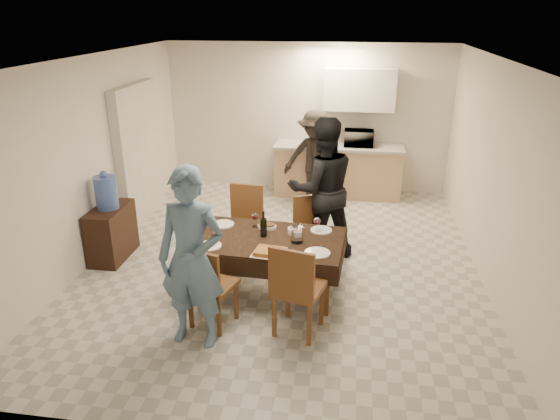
{
  "coord_description": "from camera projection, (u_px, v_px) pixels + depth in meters",
  "views": [
    {
      "loc": [
        0.81,
        -5.86,
        3.14
      ],
      "look_at": [
        -0.0,
        -0.3,
        0.85
      ],
      "focal_mm": 32.0,
      "sensor_mm": 36.0,
      "label": 1
    }
  ],
  "objects": [
    {
      "name": "chair_near_right",
      "position": [
        298.0,
        282.0,
        4.91
      ],
      "size": [
        0.57,
        0.58,
        0.56
      ],
      "rotation": [
        0.0,
        0.0,
        -0.25
      ],
      "color": "brown",
      "rests_on": "floor"
    },
    {
      "name": "wall_back",
      "position": [
        307.0,
        118.0,
        8.92
      ],
      "size": [
        5.0,
        0.02,
        2.6
      ],
      "primitive_type": "cube",
      "color": "silver",
      "rests_on": "floor"
    },
    {
      "name": "wine_glass_b",
      "position": [
        317.0,
        225.0,
        5.84
      ],
      "size": [
        0.09,
        0.09,
        0.19
      ],
      "primitive_type": null,
      "color": "white",
      "rests_on": "dining_table"
    },
    {
      "name": "chair_near_left",
      "position": [
        210.0,
        280.0,
        5.06
      ],
      "size": [
        0.53,
        0.54,
        0.51
      ],
      "rotation": [
        0.0,
        0.0,
        -0.3
      ],
      "color": "brown",
      "rests_on": "floor"
    },
    {
      "name": "plate_far_left",
      "position": [
        223.0,
        224.0,
        6.08
      ],
      "size": [
        0.27,
        0.27,
        0.02
      ],
      "primitive_type": "cylinder",
      "color": "white",
      "rests_on": "dining_table"
    },
    {
      "name": "savoury_tart",
      "position": [
        270.0,
        252.0,
        5.35
      ],
      "size": [
        0.42,
        0.33,
        0.05
      ],
      "primitive_type": "cube",
      "rotation": [
        0.0,
        0.0,
        -0.12
      ],
      "color": "#B87B36",
      "rests_on": "dining_table"
    },
    {
      "name": "plate_near_left",
      "position": [
        209.0,
        246.0,
        5.53
      ],
      "size": [
        0.27,
        0.27,
        0.02
      ],
      "primitive_type": "cylinder",
      "color": "white",
      "rests_on": "dining_table"
    },
    {
      "name": "kitchen_worktop",
      "position": [
        339.0,
        147.0,
        8.7
      ],
      "size": [
        2.24,
        0.64,
        0.05
      ],
      "primitive_type": "cube",
      "color": "#A1A29D",
      "rests_on": "kitchen_base_cabinet"
    },
    {
      "name": "wine_glass_a",
      "position": [
        215.0,
        238.0,
        5.54
      ],
      "size": [
        0.08,
        0.08,
        0.17
      ],
      "primitive_type": null,
      "color": "white",
      "rests_on": "dining_table"
    },
    {
      "name": "dining_table",
      "position": [
        267.0,
        241.0,
        5.74
      ],
      "size": [
        1.8,
        1.12,
        0.68
      ],
      "rotation": [
        0.0,
        0.0,
        -0.06
      ],
      "color": "black",
      "rests_on": "floor"
    },
    {
      "name": "water_jug",
      "position": [
        106.0,
        193.0,
        6.42
      ],
      "size": [
        0.28,
        0.28,
        0.43
      ],
      "primitive_type": "cylinder",
      "color": "#4F73D4",
      "rests_on": "console"
    },
    {
      "name": "person_near",
      "position": [
        192.0,
        259.0,
        4.75
      ],
      "size": [
        0.7,
        0.49,
        1.83
      ],
      "primitive_type": "imported",
      "rotation": [
        0.0,
        0.0,
        -0.08
      ],
      "color": "slate",
      "rests_on": "floor"
    },
    {
      "name": "water_pitcher",
      "position": [
        297.0,
        234.0,
        5.6
      ],
      "size": [
        0.13,
        0.13,
        0.2
      ],
      "primitive_type": "cylinder",
      "color": "white",
      "rests_on": "dining_table"
    },
    {
      "name": "wall_left",
      "position": [
        94.0,
        159.0,
        6.5
      ],
      "size": [
        0.02,
        6.0,
        2.6
      ],
      "primitive_type": "cube",
      "color": "silver",
      "rests_on": "floor"
    },
    {
      "name": "upper_cabinet",
      "position": [
        360.0,
        90.0,
        8.43
      ],
      "size": [
        1.2,
        0.34,
        0.7
      ],
      "primitive_type": "cube",
      "color": "white",
      "rests_on": "wall_back"
    },
    {
      "name": "person_far",
      "position": [
        322.0,
        189.0,
        6.51
      ],
      "size": [
        1.11,
        0.99,
        1.89
      ],
      "primitive_type": "imported",
      "rotation": [
        0.0,
        0.0,
        3.49
      ],
      "color": "black",
      "rests_on": "floor"
    },
    {
      "name": "wine_glass_c",
      "position": [
        255.0,
        220.0,
        5.99
      ],
      "size": [
        0.09,
        0.09,
        0.19
      ],
      "primitive_type": null,
      "color": "white",
      "rests_on": "dining_table"
    },
    {
      "name": "ceiling",
      "position": [
        284.0,
        58.0,
        5.68
      ],
      "size": [
        5.0,
        6.0,
        0.02
      ],
      "primitive_type": "cube",
      "color": "white",
      "rests_on": "wall_back"
    },
    {
      "name": "salad_bowl",
      "position": [
        295.0,
        231.0,
        5.84
      ],
      "size": [
        0.17,
        0.17,
        0.07
      ],
      "primitive_type": "cylinder",
      "color": "white",
      "rests_on": "dining_table"
    },
    {
      "name": "floor",
      "position": [
        283.0,
        261.0,
        6.66
      ],
      "size": [
        5.0,
        6.0,
        0.02
      ],
      "primitive_type": "cube",
      "color": "beige",
      "rests_on": "ground"
    },
    {
      "name": "stub_partition",
      "position": [
        139.0,
        153.0,
        7.69
      ],
      "size": [
        0.15,
        1.4,
        2.1
      ],
      "primitive_type": "cube",
      "color": "silver",
      "rests_on": "floor"
    },
    {
      "name": "mushroom_dish",
      "position": [
        267.0,
        227.0,
        5.98
      ],
      "size": [
        0.21,
        0.21,
        0.04
      ],
      "primitive_type": "cylinder",
      "color": "white",
      "rests_on": "dining_table"
    },
    {
      "name": "wine_bottle",
      "position": [
        264.0,
        224.0,
        5.72
      ],
      "size": [
        0.08,
        0.08,
        0.31
      ],
      "primitive_type": null,
      "color": "black",
      "rests_on": "dining_table"
    },
    {
      "name": "plate_near_right",
      "position": [
        317.0,
        253.0,
        5.37
      ],
      "size": [
        0.28,
        0.28,
        0.02
      ],
      "primitive_type": "cylinder",
      "color": "white",
      "rests_on": "dining_table"
    },
    {
      "name": "console",
      "position": [
        112.0,
        233.0,
        6.63
      ],
      "size": [
        0.39,
        0.77,
        0.72
      ],
      "primitive_type": "cube",
      "color": "black",
      "rests_on": "floor"
    },
    {
      "name": "microwave",
      "position": [
        359.0,
        138.0,
        8.59
      ],
      "size": [
        0.5,
        0.34,
        0.28
      ],
      "primitive_type": "imported",
      "rotation": [
        0.0,
        0.0,
        3.14
      ],
      "color": "white",
      "rests_on": "kitchen_worktop"
    },
    {
      "name": "wall_right",
      "position": [
        495.0,
        177.0,
        5.83
      ],
      "size": [
        0.02,
        6.0,
        2.6
      ],
      "primitive_type": "cube",
      "color": "silver",
      "rests_on": "floor"
    },
    {
      "name": "plate_far_right",
      "position": [
        321.0,
        230.0,
        5.92
      ],
      "size": [
        0.25,
        0.25,
        0.01
      ],
      "primitive_type": "cylinder",
      "color": "white",
      "rests_on": "dining_table"
    },
    {
      "name": "wall_front",
      "position": [
        224.0,
        296.0,
        3.42
      ],
      "size": [
        5.0,
        0.02,
        2.6
      ],
      "primitive_type": "cube",
      "color": "silver",
      "rests_on": "floor"
    },
    {
      "name": "kitchen_base_cabinet",
      "position": [
        338.0,
        171.0,
        8.87
      ],
      "size": [
        2.2,
        0.6,
        0.86
      ],
      "primitive_type": "cube",
      "color": "tan",
      "rests_on": "floor"
    },
    {
      "name": "person_kitchen",
      "position": [
        315.0,
        158.0,
        8.37
      ],
      "size": [
        1.03,
        0.59,
        1.59
      ],
      "primitive_type": "imported",
      "color": "black",
      "rests_on": "floor"
    },
    {
      "name": "chair_far_right",
      "position": [
        311.0,
        228.0,
        6.33
      ],
      "size": [
        0.52,
        0.53,
        0.48
      ],
      "rotation": [
        0.0,
        0.0,
        3.51
      ],
      "color": "brown",
      "rests_on": "floor"
    },
    {
      "name": "chair_far_left",
      "position": [
        241.0,
        220.0,
        6.42
      ],
      "size": [
        0.47,
        0.47,
        0.53
      ],
      "rotation": [
        0.0,
        0.0,
        3.08
      ],
      "color": "brown",
      "rests_on": "floor"
    }
  ]
}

